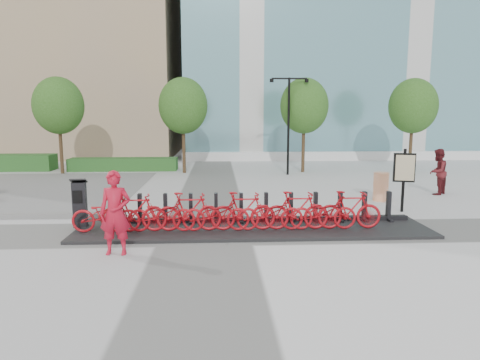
{
  "coord_description": "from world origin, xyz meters",
  "views": [
    {
      "loc": [
        0.36,
        -11.15,
        3.15
      ],
      "look_at": [
        1.0,
        1.5,
        1.2
      ],
      "focal_mm": 32.0,
      "sensor_mm": 36.0,
      "label": 1
    }
  ],
  "objects_px": {
    "kiosk": "(80,203)",
    "worker_red": "(115,213)",
    "pedestrian": "(438,172)",
    "construction_barrel": "(381,187)",
    "map_sign": "(404,170)",
    "bike_0": "(106,215)"
  },
  "relations": [
    {
      "from": "kiosk",
      "to": "pedestrian",
      "type": "bearing_deg",
      "value": 13.36
    },
    {
      "from": "kiosk",
      "to": "pedestrian",
      "type": "relative_size",
      "value": 0.75
    },
    {
      "from": "kiosk",
      "to": "pedestrian",
      "type": "height_order",
      "value": "pedestrian"
    },
    {
      "from": "kiosk",
      "to": "map_sign",
      "type": "height_order",
      "value": "map_sign"
    },
    {
      "from": "kiosk",
      "to": "worker_red",
      "type": "xyz_separation_m",
      "value": [
        1.48,
        -2.17,
        0.22
      ]
    },
    {
      "from": "pedestrian",
      "to": "worker_red",
      "type": "bearing_deg",
      "value": -10.22
    },
    {
      "from": "worker_red",
      "to": "map_sign",
      "type": "height_order",
      "value": "map_sign"
    },
    {
      "from": "map_sign",
      "to": "bike_0",
      "type": "bearing_deg",
      "value": -150.3
    },
    {
      "from": "bike_0",
      "to": "map_sign",
      "type": "relative_size",
      "value": 0.87
    },
    {
      "from": "worker_red",
      "to": "kiosk",
      "type": "bearing_deg",
      "value": 125.08
    },
    {
      "from": "construction_barrel",
      "to": "map_sign",
      "type": "relative_size",
      "value": 0.51
    },
    {
      "from": "bike_0",
      "to": "worker_red",
      "type": "bearing_deg",
      "value": -158.41
    },
    {
      "from": "worker_red",
      "to": "pedestrian",
      "type": "bearing_deg",
      "value": 32.51
    },
    {
      "from": "pedestrian",
      "to": "map_sign",
      "type": "relative_size",
      "value": 0.88
    },
    {
      "from": "pedestrian",
      "to": "map_sign",
      "type": "height_order",
      "value": "map_sign"
    },
    {
      "from": "bike_0",
      "to": "construction_barrel",
      "type": "relative_size",
      "value": 1.7
    },
    {
      "from": "kiosk",
      "to": "pedestrian",
      "type": "distance_m",
      "value": 13.27
    },
    {
      "from": "kiosk",
      "to": "bike_0",
      "type": "bearing_deg",
      "value": -41.17
    },
    {
      "from": "worker_red",
      "to": "construction_barrel",
      "type": "height_order",
      "value": "worker_red"
    },
    {
      "from": "kiosk",
      "to": "map_sign",
      "type": "relative_size",
      "value": 0.66
    },
    {
      "from": "worker_red",
      "to": "pedestrian",
      "type": "distance_m",
      "value": 12.89
    },
    {
      "from": "construction_barrel",
      "to": "pedestrian",
      "type": "bearing_deg",
      "value": 22.87
    }
  ]
}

